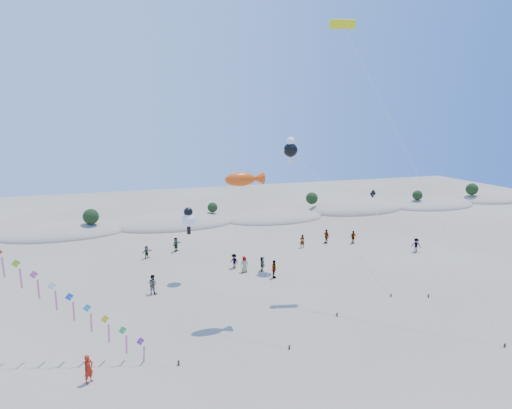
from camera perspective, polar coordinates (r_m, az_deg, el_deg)
The scene contains 9 objects.
ground at distance 26.81m, azimuth 3.60°, elevation -25.44°, with size 160.00×160.00×0.00m, color #82735A.
dune_ridge at distance 67.58m, azimuth -9.83°, elevation -2.46°, with size 145.30×11.49×5.57m.
fish_kite at distance 33.59m, azimuth -1.52°, elevation 3.38°, with size 3.15×6.90×11.97m.
cartoon_kite_low at distance 42.92m, azimuth -8.96°, elevation -1.85°, with size 10.86×12.90×7.47m.
cartoon_kite_high at distance 46.03m, azimuth 4.66°, elevation 7.44°, with size 9.73×13.25×14.19m.
parafoil_kite at distance 42.43m, azimuth 11.78°, elevation 21.89°, with size 6.64×16.20×24.91m.
dark_kite at distance 49.77m, azimuth 15.80°, elevation -1.42°, with size 6.19×12.41×7.84m.
flyer_foreground at distance 30.04m, azimuth -21.44°, elevation -19.75°, with size 0.67×0.44×1.84m, color #AB1C0D.
beachgoers at distance 49.24m, azimuth 0.62°, elevation -6.61°, with size 33.02×13.82×1.89m.
Camera 1 is at (-8.11, -19.89, 16.04)m, focal length 30.00 mm.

